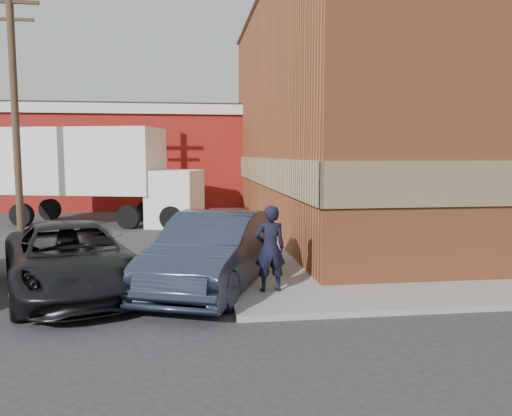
{
  "coord_description": "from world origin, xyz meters",
  "views": [
    {
      "loc": [
        -1.29,
        -10.23,
        2.94
      ],
      "look_at": [
        0.35,
        2.08,
        1.6
      ],
      "focal_mm": 35.0,
      "sensor_mm": 36.0,
      "label": 1
    }
  ],
  "objects_px": {
    "warehouse": "(108,157)",
    "sedan": "(213,251)",
    "brick_building": "(434,111)",
    "box_truck": "(103,169)",
    "utility_pole": "(15,104)",
    "man": "(270,248)",
    "suv_a": "(71,259)"
  },
  "relations": [
    {
      "from": "warehouse",
      "to": "sedan",
      "type": "height_order",
      "value": "warehouse"
    },
    {
      "from": "brick_building",
      "to": "box_truck",
      "type": "distance_m",
      "value": 13.77
    },
    {
      "from": "brick_building",
      "to": "utility_pole",
      "type": "height_order",
      "value": "brick_building"
    },
    {
      "from": "brick_building",
      "to": "sedan",
      "type": "xyz_separation_m",
      "value": [
        -9.3,
        -8.5,
        -3.85
      ]
    },
    {
      "from": "warehouse",
      "to": "box_truck",
      "type": "xyz_separation_m",
      "value": [
        1.12,
        -8.72,
        -0.49
      ]
    },
    {
      "from": "man",
      "to": "suv_a",
      "type": "distance_m",
      "value": 4.25
    },
    {
      "from": "warehouse",
      "to": "utility_pole",
      "type": "bearing_deg",
      "value": -97.77
    },
    {
      "from": "utility_pole",
      "to": "box_truck",
      "type": "relative_size",
      "value": 1.06
    },
    {
      "from": "warehouse",
      "to": "suv_a",
      "type": "distance_m",
      "value": 19.63
    },
    {
      "from": "suv_a",
      "to": "box_truck",
      "type": "height_order",
      "value": "box_truck"
    },
    {
      "from": "brick_building",
      "to": "box_truck",
      "type": "height_order",
      "value": "brick_building"
    },
    {
      "from": "warehouse",
      "to": "box_truck",
      "type": "bearing_deg",
      "value": -82.65
    },
    {
      "from": "warehouse",
      "to": "utility_pole",
      "type": "distance_m",
      "value": 11.27
    },
    {
      "from": "suv_a",
      "to": "box_truck",
      "type": "xyz_separation_m",
      "value": [
        -1.06,
        10.68,
        1.58
      ]
    },
    {
      "from": "man",
      "to": "box_truck",
      "type": "distance_m",
      "value": 12.72
    },
    {
      "from": "warehouse",
      "to": "suv_a",
      "type": "bearing_deg",
      "value": -83.58
    },
    {
      "from": "brick_building",
      "to": "utility_pole",
      "type": "bearing_deg",
      "value": 179.98
    },
    {
      "from": "warehouse",
      "to": "utility_pole",
      "type": "height_order",
      "value": "utility_pole"
    },
    {
      "from": "brick_building",
      "to": "warehouse",
      "type": "bearing_deg",
      "value": 142.8
    },
    {
      "from": "sedan",
      "to": "warehouse",
      "type": "bearing_deg",
      "value": 125.43
    },
    {
      "from": "brick_building",
      "to": "suv_a",
      "type": "relative_size",
      "value": 3.43
    },
    {
      "from": "sedan",
      "to": "utility_pole",
      "type": "bearing_deg",
      "value": 148.75
    },
    {
      "from": "warehouse",
      "to": "man",
      "type": "bearing_deg",
      "value": -72.63
    },
    {
      "from": "man",
      "to": "suv_a",
      "type": "relative_size",
      "value": 0.34
    },
    {
      "from": "brick_building",
      "to": "warehouse",
      "type": "xyz_separation_m",
      "value": [
        -14.5,
        11.0,
        -1.87
      ]
    },
    {
      "from": "utility_pole",
      "to": "sedan",
      "type": "height_order",
      "value": "utility_pole"
    },
    {
      "from": "utility_pole",
      "to": "man",
      "type": "bearing_deg",
      "value": -49.74
    },
    {
      "from": "utility_pole",
      "to": "suv_a",
      "type": "bearing_deg",
      "value": -66.31
    },
    {
      "from": "warehouse",
      "to": "man",
      "type": "distance_m",
      "value": 21.29
    },
    {
      "from": "warehouse",
      "to": "sedan",
      "type": "xyz_separation_m",
      "value": [
        5.2,
        -19.5,
        -1.98
      ]
    },
    {
      "from": "man",
      "to": "brick_building",
      "type": "bearing_deg",
      "value": -136.95
    },
    {
      "from": "brick_building",
      "to": "box_truck",
      "type": "bearing_deg",
      "value": 170.3
    }
  ]
}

